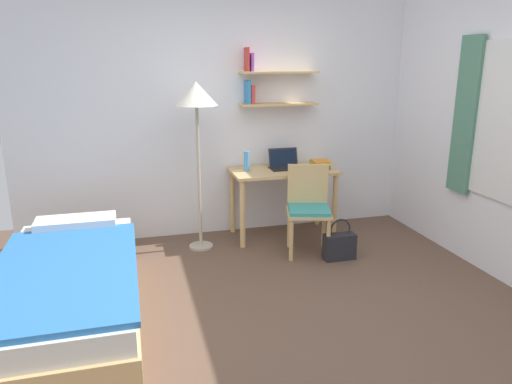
{
  "coord_description": "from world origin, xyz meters",
  "views": [
    {
      "loc": [
        -1.03,
        -2.97,
        1.85
      ],
      "look_at": [
        -0.09,
        0.51,
        0.85
      ],
      "focal_mm": 33.58,
      "sensor_mm": 36.0,
      "label": 1
    }
  ],
  "objects_px": {
    "desk_chair": "(308,206)",
    "desk": "(283,182)",
    "standing_lamp": "(196,103)",
    "laptop": "(284,163)",
    "book_stack": "(321,164)",
    "bed": "(70,292)",
    "handbag": "(339,246)",
    "water_bottle": "(247,161)"
  },
  "relations": [
    {
      "from": "desk_chair",
      "to": "desk",
      "type": "bearing_deg",
      "value": 100.68
    },
    {
      "from": "standing_lamp",
      "to": "laptop",
      "type": "bearing_deg",
      "value": 10.98
    },
    {
      "from": "desk",
      "to": "book_stack",
      "type": "distance_m",
      "value": 0.44
    },
    {
      "from": "desk_chair",
      "to": "bed",
      "type": "bearing_deg",
      "value": -159.47
    },
    {
      "from": "standing_lamp",
      "to": "handbag",
      "type": "height_order",
      "value": "standing_lamp"
    },
    {
      "from": "bed",
      "to": "desk",
      "type": "distance_m",
      "value": 2.45
    },
    {
      "from": "standing_lamp",
      "to": "handbag",
      "type": "xyz_separation_m",
      "value": [
        1.24,
        -0.64,
        -1.32
      ]
    },
    {
      "from": "bed",
      "to": "laptop",
      "type": "distance_m",
      "value": 2.54
    },
    {
      "from": "bed",
      "to": "desk_chair",
      "type": "xyz_separation_m",
      "value": [
        2.14,
        0.8,
        0.24
      ]
    },
    {
      "from": "bed",
      "to": "laptop",
      "type": "bearing_deg",
      "value": 33.3
    },
    {
      "from": "desk",
      "to": "standing_lamp",
      "type": "distance_m",
      "value": 1.26
    },
    {
      "from": "desk",
      "to": "standing_lamp",
      "type": "height_order",
      "value": "standing_lamp"
    },
    {
      "from": "book_stack",
      "to": "handbag",
      "type": "bearing_deg",
      "value": -95.87
    },
    {
      "from": "desk_chair",
      "to": "laptop",
      "type": "distance_m",
      "value": 0.64
    },
    {
      "from": "water_bottle",
      "to": "handbag",
      "type": "relative_size",
      "value": 0.51
    },
    {
      "from": "bed",
      "to": "water_bottle",
      "type": "bearing_deg",
      "value": 38.95
    },
    {
      "from": "bed",
      "to": "desk",
      "type": "relative_size",
      "value": 1.87
    },
    {
      "from": "bed",
      "to": "water_bottle",
      "type": "xyz_separation_m",
      "value": [
        1.65,
        1.34,
        0.6
      ]
    },
    {
      "from": "desk_chair",
      "to": "book_stack",
      "type": "xyz_separation_m",
      "value": [
        0.3,
        0.44,
        0.3
      ]
    },
    {
      "from": "book_stack",
      "to": "desk",
      "type": "bearing_deg",
      "value": 170.67
    },
    {
      "from": "desk",
      "to": "water_bottle",
      "type": "xyz_separation_m",
      "value": [
        -0.39,
        0.03,
        0.24
      ]
    },
    {
      "from": "desk",
      "to": "handbag",
      "type": "bearing_deg",
      "value": -67.16
    },
    {
      "from": "laptop",
      "to": "bed",
      "type": "bearing_deg",
      "value": -146.7
    },
    {
      "from": "bed",
      "to": "laptop",
      "type": "relative_size",
      "value": 6.37
    },
    {
      "from": "bed",
      "to": "handbag",
      "type": "relative_size",
      "value": 5.07
    },
    {
      "from": "water_bottle",
      "to": "handbag",
      "type": "xyz_separation_m",
      "value": [
        0.71,
        -0.8,
        -0.7
      ]
    },
    {
      "from": "bed",
      "to": "standing_lamp",
      "type": "height_order",
      "value": "standing_lamp"
    },
    {
      "from": "water_bottle",
      "to": "laptop",
      "type": "bearing_deg",
      "value": 3.45
    },
    {
      "from": "bed",
      "to": "water_bottle",
      "type": "height_order",
      "value": "water_bottle"
    },
    {
      "from": "desk_chair",
      "to": "book_stack",
      "type": "height_order",
      "value": "desk_chair"
    },
    {
      "from": "handbag",
      "to": "bed",
      "type": "bearing_deg",
      "value": -167.14
    },
    {
      "from": "desk",
      "to": "bed",
      "type": "bearing_deg",
      "value": -147.4
    },
    {
      "from": "desk",
      "to": "book_stack",
      "type": "height_order",
      "value": "book_stack"
    },
    {
      "from": "desk_chair",
      "to": "water_bottle",
      "type": "height_order",
      "value": "water_bottle"
    },
    {
      "from": "desk_chair",
      "to": "standing_lamp",
      "type": "height_order",
      "value": "standing_lamp"
    },
    {
      "from": "desk",
      "to": "laptop",
      "type": "bearing_deg",
      "value": 61.32
    },
    {
      "from": "bed",
      "to": "water_bottle",
      "type": "relative_size",
      "value": 9.89
    },
    {
      "from": "desk_chair",
      "to": "laptop",
      "type": "bearing_deg",
      "value": 96.64
    },
    {
      "from": "desk",
      "to": "desk_chair",
      "type": "distance_m",
      "value": 0.53
    },
    {
      "from": "bed",
      "to": "desk",
      "type": "xyz_separation_m",
      "value": [
        2.04,
        1.31,
        0.36
      ]
    },
    {
      "from": "book_stack",
      "to": "bed",
      "type": "bearing_deg",
      "value": -153.01
    },
    {
      "from": "water_bottle",
      "to": "desk",
      "type": "bearing_deg",
      "value": -4.39
    }
  ]
}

